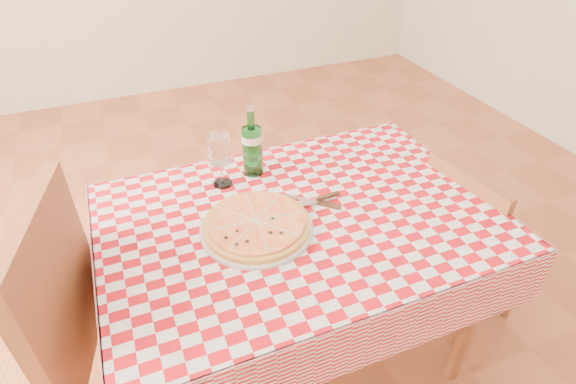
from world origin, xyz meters
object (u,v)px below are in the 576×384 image
Objects in this scene: chair_far at (35,338)px; wine_glass at (220,161)px; dining_table at (300,237)px; chair_near at (466,238)px; pizza_plate at (257,224)px; water_bottle at (252,141)px.

chair_far reaches higher than wine_glass.
chair_near is (0.71, -0.07, -0.19)m from dining_table.
pizza_plate is (0.69, 0.02, 0.19)m from chair_far.
chair_near is at bearing -5.50° from dining_table.
chair_near is 0.78× the size of chair_far.
chair_far is 0.91m from water_bottle.
dining_table is 3.33× the size of pizza_plate.
wine_glass reaches higher than dining_table.
water_bottle is (0.10, 0.32, 0.11)m from pizza_plate.
pizza_plate is (-0.16, -0.01, 0.12)m from dining_table.
water_bottle is at bearing 147.18° from chair_near.
chair_near is 1.04m from wine_glass.
chair_far is 0.78m from wine_glass.
chair_near is 4.05× the size of wine_glass.
water_bottle reaches higher than dining_table.
wine_glass is at bearing 124.96° from dining_table.
chair_far is (-1.57, 0.03, 0.13)m from chair_near.
chair_near is 0.93m from pizza_plate.
pizza_plate is at bearing -83.66° from wine_glass.
dining_table is at bearing -55.04° from wine_glass.
chair_near is 3.01× the size of water_bottle.
chair_near is at bearing -20.66° from wine_glass.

